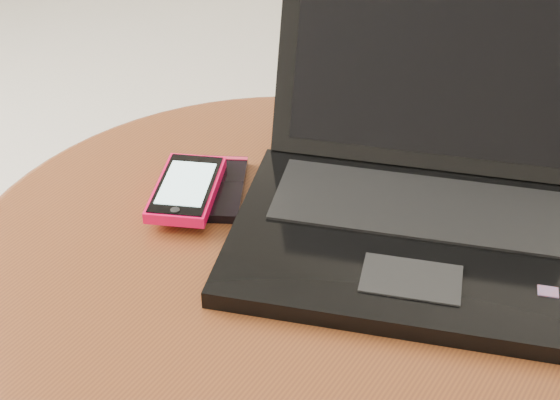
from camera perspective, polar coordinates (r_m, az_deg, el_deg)
The scene contains 4 objects.
table at distance 0.91m, azimuth 0.74°, elevation -9.55°, with size 0.70×0.70×0.55m.
laptop at distance 0.86m, azimuth 10.00°, elevation 0.73°, with size 0.46×0.44×0.23m.
phone_black at distance 0.91m, azimuth -4.49°, elevation 0.86°, with size 0.11×0.13×0.01m.
phone_pink at distance 0.89m, azimuth -6.52°, elevation 0.81°, with size 0.11×0.14×0.01m.
Camera 1 is at (0.33, -0.60, 1.07)m, focal length 52.53 mm.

